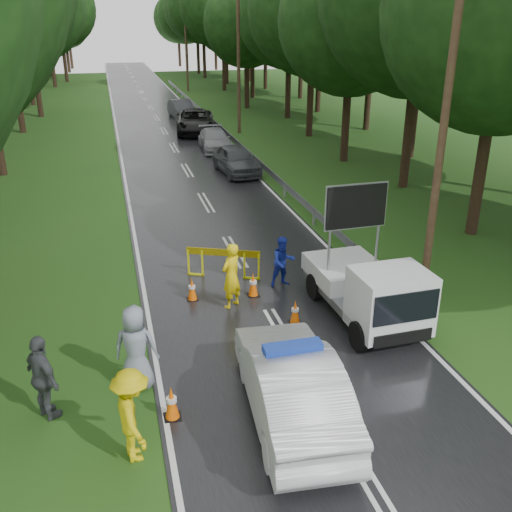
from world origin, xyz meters
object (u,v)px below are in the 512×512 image
object	(u,v)px
queue_car_second	(215,140)
queue_car_third	(196,121)
civilian	(283,262)
barrier	(223,256)
queue_car_first	(236,160)
officer	(231,276)
work_truck	(370,290)
police_sedan	(292,384)
queue_car_fourth	(182,109)

from	to	relation	value
queue_car_second	queue_car_third	xyz separation A→B (m)	(-0.28, 6.00, 0.18)
civilian	barrier	bearing A→B (deg)	142.05
civilian	queue_car_third	distance (m)	25.84
queue_car_first	queue_car_second	distance (m)	6.00
queue_car_second	queue_car_third	size ratio (longest dim) A/B	0.75
barrier	civilian	bearing A→B (deg)	-7.94
civilian	queue_car_first	xyz separation A→B (m)	(1.59, 13.81, -0.06)
officer	queue_car_second	distance (m)	21.07
work_truck	police_sedan	bearing A→B (deg)	-136.51
officer	queue_car_first	size ratio (longest dim) A/B	0.45
barrier	police_sedan	bearing A→B (deg)	-66.37
barrier	queue_car_first	world-z (taller)	queue_car_first
barrier	queue_car_third	distance (m)	24.96
officer	queue_car_first	xyz separation A→B (m)	(3.42, 14.78, -0.23)
barrier	queue_car_fourth	xyz separation A→B (m)	(2.86, 31.56, -0.01)
queue_car_second	barrier	bearing A→B (deg)	-97.40
civilian	queue_car_first	world-z (taller)	civilian
police_sedan	work_truck	size ratio (longest dim) A/B	1.09
queue_car_second	queue_car_fourth	world-z (taller)	queue_car_fourth
work_truck	queue_car_third	xyz separation A→B (m)	(-0.29, 28.56, -0.15)
civilian	queue_car_third	xyz separation A→B (m)	(1.30, 25.81, 0.02)
work_truck	queue_car_fourth	world-z (taller)	work_truck
civilian	queue_car_fourth	bearing A→B (deg)	81.53
work_truck	officer	bearing A→B (deg)	150.50
queue_car_first	police_sedan	bearing A→B (deg)	-104.23
barrier	queue_car_first	size ratio (longest dim) A/B	0.51
queue_car_first	queue_car_third	world-z (taller)	queue_car_third
barrier	queue_car_third	world-z (taller)	queue_car_third
officer	queue_car_first	world-z (taller)	officer
work_truck	civilian	bearing A→B (deg)	117.96
work_truck	queue_car_fourth	bearing A→B (deg)	88.51
police_sedan	civilian	distance (m)	6.30
barrier	officer	world-z (taller)	officer
civilian	police_sedan	bearing A→B (deg)	-111.74
barrier	queue_car_fourth	bearing A→B (deg)	108.46
police_sedan	civilian	xyz separation A→B (m)	(1.67, 6.08, 0.00)
work_truck	queue_car_first	size ratio (longest dim) A/B	1.05
police_sedan	queue_car_fourth	bearing A→B (deg)	-90.12
officer	queue_car_fourth	world-z (taller)	officer
officer	civilian	size ratio (longest dim) A/B	1.21
work_truck	officer	distance (m)	3.85
police_sedan	officer	distance (m)	5.11
work_truck	queue_car_third	distance (m)	28.56
officer	queue_car_third	distance (m)	26.97
police_sedan	queue_car_second	size ratio (longest dim) A/B	1.12
queue_car_first	queue_car_third	xyz separation A→B (m)	(-0.29, 12.00, 0.08)
officer	queue_car_third	world-z (taller)	officer
work_truck	queue_car_fourth	size ratio (longest dim) A/B	1.02
queue_car_third	officer	bearing A→B (deg)	-89.62
queue_car_first	queue_car_third	size ratio (longest dim) A/B	0.74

